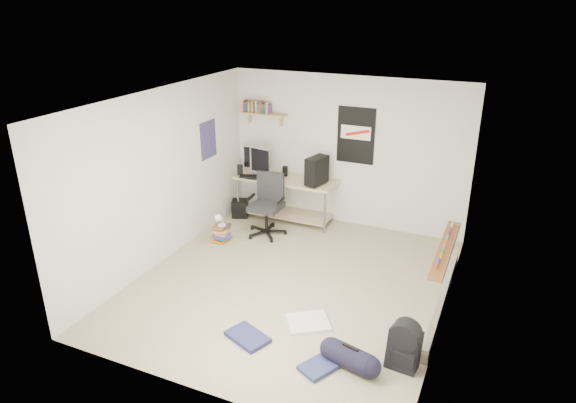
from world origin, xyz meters
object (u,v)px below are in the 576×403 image
at_px(desk, 288,199).
at_px(book_stack, 222,233).
at_px(backpack, 404,349).
at_px(office_chair, 266,207).
at_px(duffel_bag, 350,356).

xyz_separation_m(desk, book_stack, (-0.56, -1.30, -0.21)).
distance_m(desk, backpack, 4.07).
relative_size(office_chair, duffel_bag, 2.10).
bearing_deg(backpack, desk, 137.41).
relative_size(backpack, duffel_bag, 0.90).
relative_size(desk, office_chair, 1.71).
height_order(duffel_bag, book_stack, duffel_bag).
bearing_deg(office_chair, duffel_bag, -53.99).
bearing_deg(duffel_bag, office_chair, 145.78).
relative_size(desk, book_stack, 3.64).
relative_size(backpack, book_stack, 0.92).
distance_m(office_chair, book_stack, 0.82).
bearing_deg(office_chair, backpack, -45.08).
height_order(desk, duffel_bag, desk).
height_order(backpack, duffel_bag, backpack).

